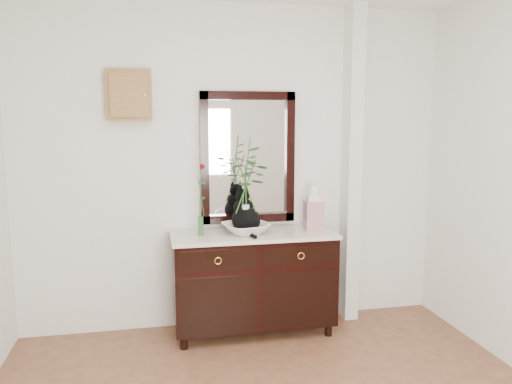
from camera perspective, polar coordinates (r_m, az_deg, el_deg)
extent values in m
cube|color=silver|center=(4.20, -2.31, 2.68)|extent=(3.60, 0.04, 2.70)
cube|color=silver|center=(4.40, 10.83, 2.80)|extent=(0.12, 0.20, 2.70)
cube|color=black|center=(4.17, -0.28, -9.91)|extent=(1.30, 0.50, 0.82)
cube|color=beige|center=(4.06, -0.29, -4.89)|extent=(1.33, 0.52, 0.03)
cube|color=black|center=(4.20, -0.93, 3.91)|extent=(0.80, 0.06, 1.10)
cube|color=white|center=(4.21, -0.97, 3.93)|extent=(0.66, 0.01, 0.96)
cube|color=brown|center=(4.09, -14.31, 10.68)|extent=(0.35, 0.10, 0.40)
imported|color=silver|center=(4.02, -1.16, -4.18)|extent=(0.46, 0.46, 0.09)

